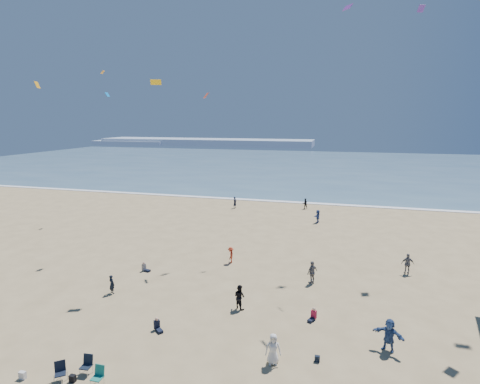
# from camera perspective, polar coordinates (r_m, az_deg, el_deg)

# --- Properties ---
(ocean) EXTENTS (220.00, 100.00, 0.06)m
(ocean) POSITION_cam_1_polar(r_m,az_deg,el_deg) (109.71, 10.85, 3.97)
(ocean) COLOR #476B84
(ocean) RESTS_ON ground
(surf_line) EXTENTS (220.00, 1.20, 0.08)m
(surf_line) POSITION_cam_1_polar(r_m,az_deg,el_deg) (60.59, 7.26, -1.50)
(surf_line) COLOR white
(surf_line) RESTS_ON ground
(headland_far) EXTENTS (110.00, 20.00, 3.20)m
(headland_far) POSITION_cam_1_polar(r_m,az_deg,el_deg) (196.11, -5.29, 7.59)
(headland_far) COLOR #7A8EA8
(headland_far) RESTS_ON ground
(headland_near) EXTENTS (40.00, 14.00, 2.00)m
(headland_near) POSITION_cam_1_polar(r_m,az_deg,el_deg) (209.01, -16.20, 7.25)
(headland_near) COLOR #7A8EA8
(headland_near) RESTS_ON ground
(standing_flyers) EXTENTS (34.98, 47.68, 1.92)m
(standing_flyers) POSITION_cam_1_polar(r_m,az_deg,el_deg) (32.23, 9.39, -11.41)
(standing_flyers) COLOR #364F95
(standing_flyers) RESTS_ON ground
(seated_group) EXTENTS (15.85, 20.47, 0.84)m
(seated_group) POSITION_cam_1_polar(r_m,az_deg,el_deg) (23.41, -7.84, -21.78)
(seated_group) COLOR silver
(seated_group) RESTS_ON ground
(chair_cluster) EXTENTS (2.73, 1.54, 1.00)m
(chair_cluster) POSITION_cam_1_polar(r_m,az_deg,el_deg) (22.50, -23.07, -23.88)
(chair_cluster) COLOR black
(chair_cluster) RESTS_ON ground
(white_tote) EXTENTS (0.35, 0.20, 0.40)m
(white_tote) POSITION_cam_1_polar(r_m,az_deg,el_deg) (24.03, -30.23, -22.98)
(white_tote) COLOR silver
(white_tote) RESTS_ON ground
(black_backpack) EXTENTS (0.30, 0.22, 0.38)m
(black_backpack) POSITION_cam_1_polar(r_m,az_deg,el_deg) (22.75, -24.16, -24.50)
(black_backpack) COLOR black
(black_backpack) RESTS_ON ground
(navy_bag) EXTENTS (0.28, 0.18, 0.34)m
(navy_bag) POSITION_cam_1_polar(r_m,az_deg,el_deg) (22.83, 11.68, -23.62)
(navy_bag) COLOR black
(navy_bag) RESTS_ON ground
(kites_aloft) EXTENTS (44.27, 35.43, 29.26)m
(kites_aloft) POSITION_cam_1_polar(r_m,az_deg,el_deg) (26.40, 22.48, 14.51)
(kites_aloft) COLOR purple
(kites_aloft) RESTS_ON ground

